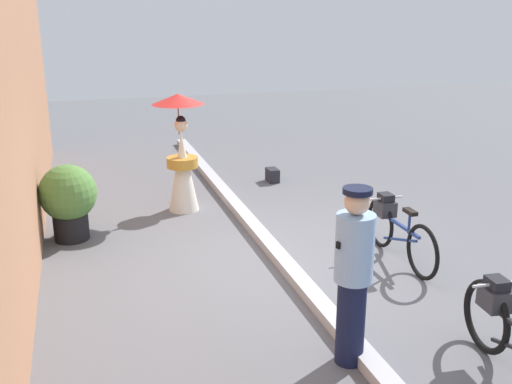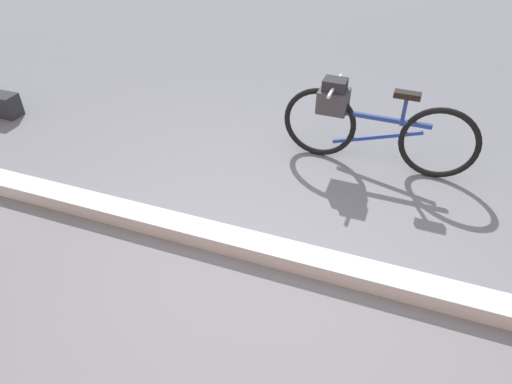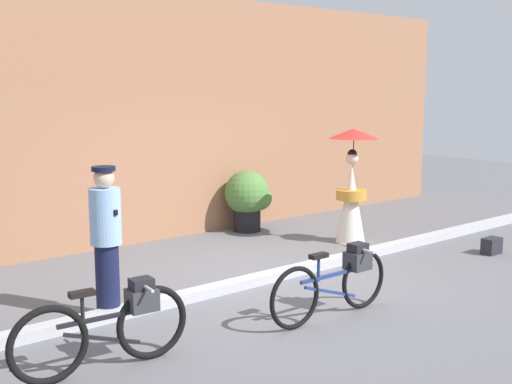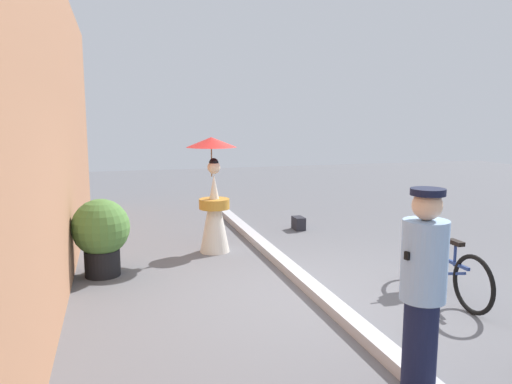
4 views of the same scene
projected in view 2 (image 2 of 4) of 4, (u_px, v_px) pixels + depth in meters
The scene contains 4 objects.
ground_plane at pixel (266, 256), 3.41m from camera, with size 30.00×30.00×0.00m, color slate.
sidewalk_curb at pixel (266, 250), 3.37m from camera, with size 14.00×0.20×0.12m, color #B2B2B7.
bicycle_far_side at pixel (367, 123), 4.13m from camera, with size 1.72×0.48×0.78m.
backpack_on_pavement at pixel (4, 104), 5.06m from camera, with size 0.31×0.19×0.25m.
Camera 2 is at (-0.77, 2.31, 2.42)m, focal length 32.92 mm.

